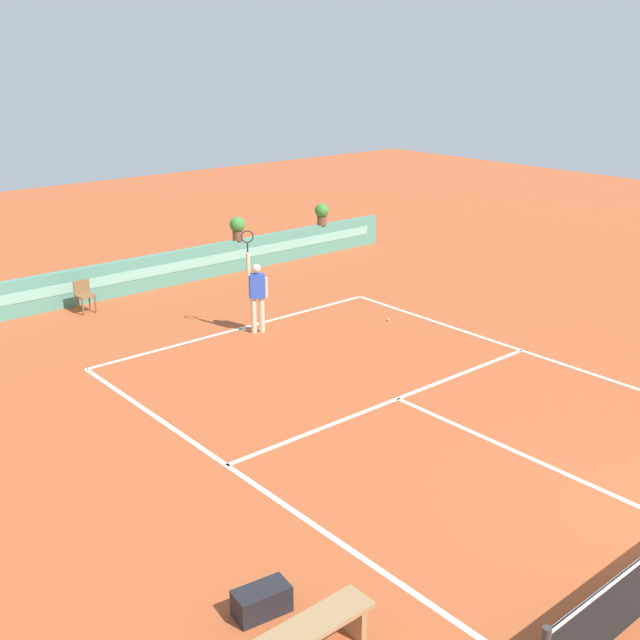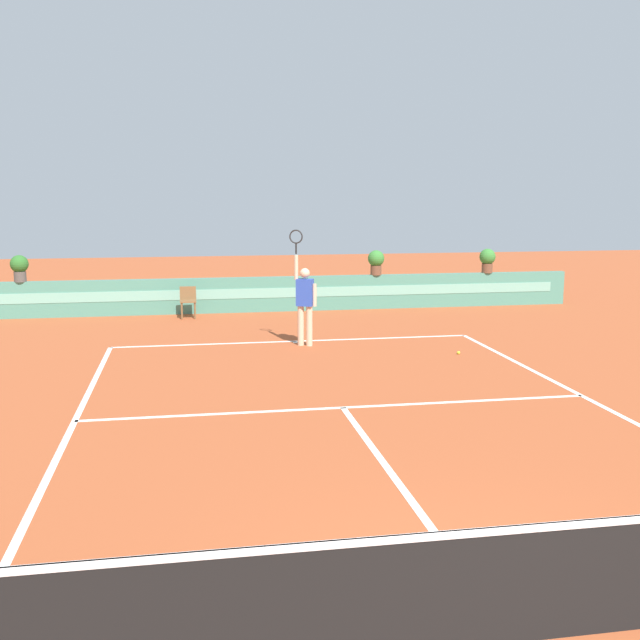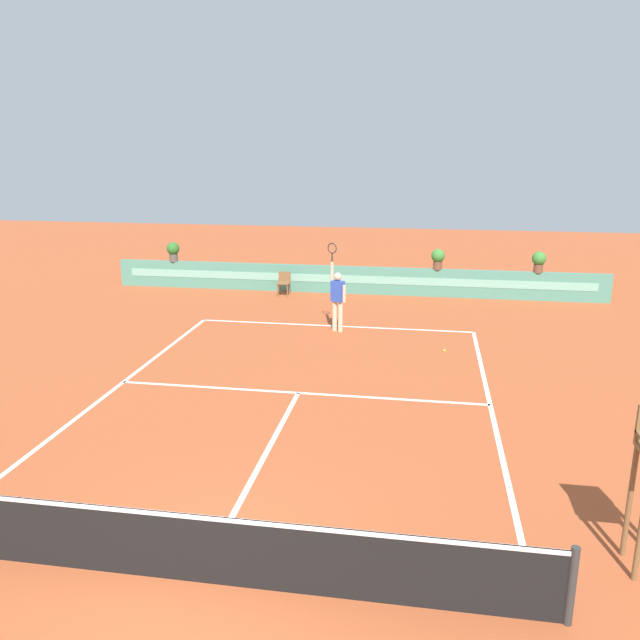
{
  "view_description": "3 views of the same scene",
  "coord_description": "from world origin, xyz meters",
  "px_view_note": "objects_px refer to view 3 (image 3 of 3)",
  "views": [
    {
      "loc": [
        -10.44,
        -3.48,
        6.62
      ],
      "look_at": [
        0.07,
        8.89,
        1.0
      ],
      "focal_mm": 43.89,
      "sensor_mm": 36.0,
      "label": 1
    },
    {
      "loc": [
        -2.37,
        -4.86,
        3.38
      ],
      "look_at": [
        0.07,
        8.89,
        1.0
      ],
      "focal_mm": 41.99,
      "sensor_mm": 36.0,
      "label": 2
    },
    {
      "loc": [
        2.64,
        -6.49,
        5.26
      ],
      "look_at": [
        0.07,
        8.89,
        1.0
      ],
      "focal_mm": 35.9,
      "sensor_mm": 36.0,
      "label": 3
    }
  ],
  "objects_px": {
    "potted_plant_far_right": "(539,260)",
    "potted_plant_far_left": "(173,250)",
    "ball_kid_chair": "(284,282)",
    "tennis_ball_near_baseline": "(444,351)",
    "potted_plant_right": "(438,258)",
    "tennis_player": "(337,296)"
  },
  "relations": [
    {
      "from": "tennis_ball_near_baseline",
      "to": "ball_kid_chair",
      "type": "bearing_deg",
      "value": 134.28
    },
    {
      "from": "potted_plant_far_left",
      "to": "tennis_ball_near_baseline",
      "type": "bearing_deg",
      "value": -32.79
    },
    {
      "from": "tennis_ball_near_baseline",
      "to": "potted_plant_far_left",
      "type": "relative_size",
      "value": 0.09
    },
    {
      "from": "tennis_ball_near_baseline",
      "to": "potted_plant_right",
      "type": "distance_m",
      "value": 6.65
    },
    {
      "from": "potted_plant_far_right",
      "to": "potted_plant_far_left",
      "type": "bearing_deg",
      "value": 180.0
    },
    {
      "from": "ball_kid_chair",
      "to": "potted_plant_far_right",
      "type": "xyz_separation_m",
      "value": [
        8.91,
        0.73,
        0.93
      ]
    },
    {
      "from": "tennis_player",
      "to": "tennis_ball_near_baseline",
      "type": "distance_m",
      "value": 3.56
    },
    {
      "from": "ball_kid_chair",
      "to": "potted_plant_right",
      "type": "bearing_deg",
      "value": 7.63
    },
    {
      "from": "potted_plant_far_right",
      "to": "potted_plant_right",
      "type": "relative_size",
      "value": 1.0
    },
    {
      "from": "ball_kid_chair",
      "to": "potted_plant_far_left",
      "type": "relative_size",
      "value": 1.17
    },
    {
      "from": "potted_plant_far_right",
      "to": "potted_plant_right",
      "type": "height_order",
      "value": "same"
    },
    {
      "from": "tennis_player",
      "to": "potted_plant_far_right",
      "type": "bearing_deg",
      "value": 38.25
    },
    {
      "from": "ball_kid_chair",
      "to": "tennis_ball_near_baseline",
      "type": "relative_size",
      "value": 12.5
    },
    {
      "from": "tennis_ball_near_baseline",
      "to": "potted_plant_right",
      "type": "height_order",
      "value": "potted_plant_right"
    },
    {
      "from": "ball_kid_chair",
      "to": "tennis_player",
      "type": "relative_size",
      "value": 0.33
    },
    {
      "from": "tennis_ball_near_baseline",
      "to": "potted_plant_far_left",
      "type": "xyz_separation_m",
      "value": [
        -10.09,
        6.5,
        1.38
      ]
    },
    {
      "from": "tennis_ball_near_baseline",
      "to": "potted_plant_far_right",
      "type": "relative_size",
      "value": 0.09
    },
    {
      "from": "tennis_ball_near_baseline",
      "to": "potted_plant_right",
      "type": "xyz_separation_m",
      "value": [
        -0.16,
        6.5,
        1.38
      ]
    },
    {
      "from": "potted_plant_far_right",
      "to": "potted_plant_right",
      "type": "xyz_separation_m",
      "value": [
        -3.45,
        0.0,
        0.0
      ]
    },
    {
      "from": "potted_plant_right",
      "to": "potted_plant_far_right",
      "type": "bearing_deg",
      "value": 0.0
    },
    {
      "from": "tennis_player",
      "to": "tennis_ball_near_baseline",
      "type": "relative_size",
      "value": 38.01
    },
    {
      "from": "tennis_player",
      "to": "potted_plant_far_right",
      "type": "distance_m",
      "value": 8.1
    }
  ]
}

